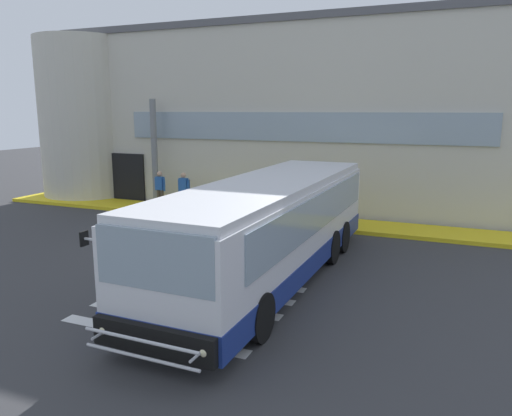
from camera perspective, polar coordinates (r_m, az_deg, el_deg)
ground_plane at (r=16.35m, az=-6.04°, el=-4.76°), size 80.00×90.00×0.02m
bay_paint_stripes at (r=11.96m, az=-7.20°, el=-10.90°), size 4.40×3.96×0.01m
terminal_building at (r=26.71m, az=4.58°, el=10.58°), size 23.57×13.80×8.32m
boarding_curb at (r=20.54m, az=0.34°, el=-1.10°), size 25.77×2.00×0.15m
entry_support_column at (r=23.26m, az=-11.71°, el=6.34°), size 0.28×0.28×4.83m
bus_main_foreground at (r=13.05m, az=1.53°, el=-2.74°), size 3.20×11.03×2.70m
passenger_near_column at (r=22.29m, az=-11.07°, el=2.30°), size 0.58×0.28×1.68m
passenger_by_doorway at (r=21.70m, az=-8.34°, el=2.24°), size 0.59×0.41×1.68m
safety_bollard_yellow at (r=18.49m, az=6.74°, el=-1.40°), size 0.18×0.18×0.90m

